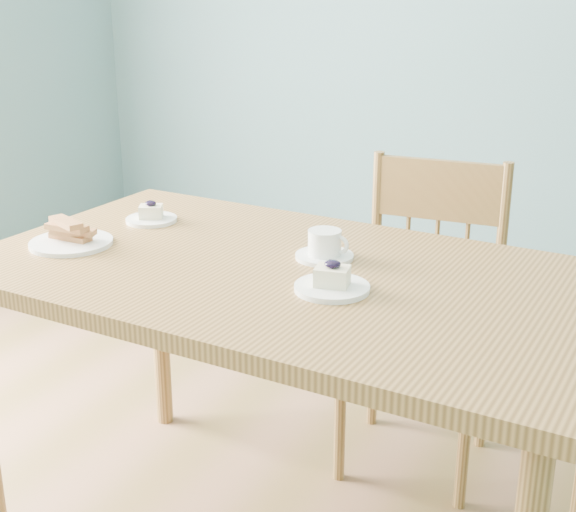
{
  "coord_description": "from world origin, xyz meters",
  "views": [
    {
      "loc": [
        0.74,
        -1.43,
        1.47
      ],
      "look_at": [
        -0.11,
        0.21,
        0.82
      ],
      "focal_mm": 50.0,
      "sensor_mm": 36.0,
      "label": 1
    }
  ],
  "objects": [
    {
      "name": "coffee_cup",
      "position": [
        -0.04,
        0.26,
        0.84
      ],
      "size": [
        0.14,
        0.14,
        0.07
      ],
      "rotation": [
        0.0,
        0.0,
        -0.01
      ],
      "color": "white",
      "rests_on": "dining_table"
    },
    {
      "name": "biscotti_plate",
      "position": [
        -0.67,
        0.05,
        0.83
      ],
      "size": [
        0.21,
        0.21,
        0.07
      ],
      "rotation": [
        0.0,
        0.0,
        0.05
      ],
      "color": "white",
      "rests_on": "dining_table"
    },
    {
      "name": "cheesecake_plate_near",
      "position": [
        0.06,
        0.08,
        0.83
      ],
      "size": [
        0.17,
        0.17,
        0.07
      ],
      "rotation": [
        0.0,
        0.0,
        0.21
      ],
      "color": "white",
      "rests_on": "dining_table"
    },
    {
      "name": "cheesecake_plate_far",
      "position": [
        -0.61,
        0.32,
        0.83
      ],
      "size": [
        0.14,
        0.14,
        0.06
      ],
      "rotation": [
        0.0,
        0.0,
        0.51
      ],
      "color": "white",
      "rests_on": "dining_table"
    },
    {
      "name": "dining_table",
      "position": [
        -0.1,
        0.16,
        0.73
      ],
      "size": [
        1.54,
        0.92,
        0.81
      ],
      "rotation": [
        0.0,
        0.0,
        -0.03
      ],
      "color": "olive",
      "rests_on": "ground"
    },
    {
      "name": "dining_chair",
      "position": [
        0.07,
        0.76,
        0.49
      ],
      "size": [
        0.47,
        0.45,
        0.95
      ],
      "rotation": [
        0.0,
        0.0,
        0.09
      ],
      "color": "olive",
      "rests_on": "ground"
    },
    {
      "name": "room",
      "position": [
        0.0,
        0.0,
        1.35
      ],
      "size": [
        5.01,
        5.01,
        2.71
      ],
      "color": "#8E6042",
      "rests_on": "ground"
    }
  ]
}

